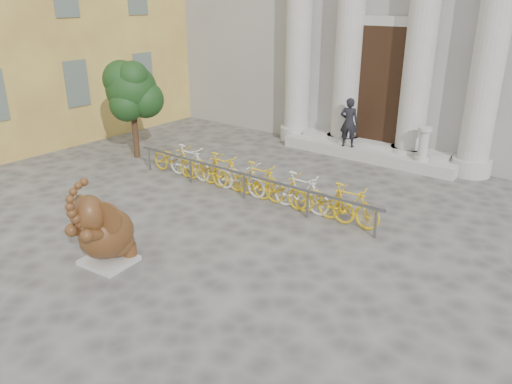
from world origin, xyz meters
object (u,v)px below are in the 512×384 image
Objects in this scene: pedestrian at (349,122)px; tree at (132,91)px; bike_rack at (249,178)px; elephant_statue at (104,232)px.

tree is at bearing 22.72° from pedestrian.
bike_rack is 2.49× the size of tree.
elephant_statue is at bearing -89.77° from bike_rack.
elephant_statue is 7.37m from tree.
tree is (-5.14, 0.37, 1.74)m from bike_rack.
bike_rack is at bearing 69.42° from pedestrian.
tree is (-5.15, 5.04, 1.53)m from elephant_statue.
tree reaches higher than pedestrian.
bike_rack is 5.44m from tree.
pedestrian is (5.54, 4.40, -1.06)m from tree.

